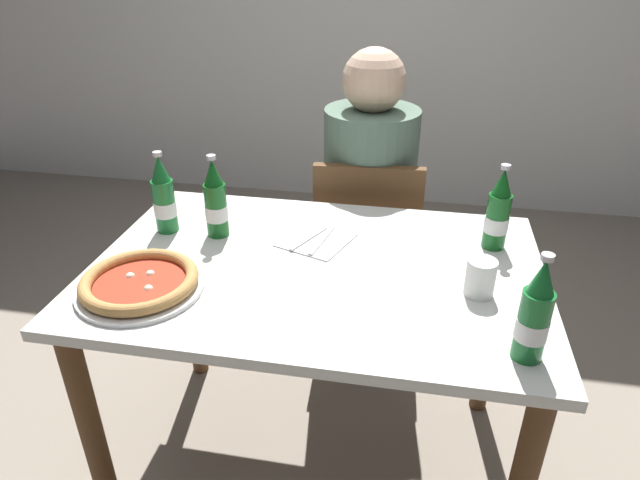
{
  "coord_description": "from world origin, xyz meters",
  "views": [
    {
      "loc": [
        0.24,
        -1.25,
        1.52
      ],
      "look_at": [
        0.0,
        0.05,
        0.8
      ],
      "focal_mm": 31.02,
      "sensor_mm": 36.0,
      "label": 1
    }
  ],
  "objects": [
    {
      "name": "ground_plane",
      "position": [
        0.0,
        0.0,
        0.0
      ],
      "size": [
        8.0,
        8.0,
        0.0
      ],
      "primitive_type": "plane",
      "color": "gray"
    },
    {
      "name": "dining_table_main",
      "position": [
        0.0,
        0.0,
        0.64
      ],
      "size": [
        1.2,
        0.8,
        0.75
      ],
      "color": "silver",
      "rests_on": "ground_plane"
    },
    {
      "name": "chair_behind_table",
      "position": [
        0.08,
        0.61,
        0.48
      ],
      "size": [
        0.42,
        0.42,
        0.85
      ],
      "rotation": [
        0.0,
        0.0,
        3.2
      ],
      "color": "brown",
      "rests_on": "ground_plane"
    },
    {
      "name": "diner_seated",
      "position": [
        0.07,
        0.66,
        0.58
      ],
      "size": [
        0.34,
        0.34,
        1.21
      ],
      "color": "#2D3342",
      "rests_on": "ground_plane"
    },
    {
      "name": "pizza_margherita_near",
      "position": [
        -0.41,
        -0.2,
        0.77
      ],
      "size": [
        0.31,
        0.31,
        0.04
      ],
      "color": "white",
      "rests_on": "dining_table_main"
    },
    {
      "name": "beer_bottle_left",
      "position": [
        0.47,
        0.19,
        0.85
      ],
      "size": [
        0.07,
        0.07,
        0.25
      ],
      "color": "#14591E",
      "rests_on": "dining_table_main"
    },
    {
      "name": "beer_bottle_center",
      "position": [
        -0.32,
        0.12,
        0.85
      ],
      "size": [
        0.07,
        0.07,
        0.25
      ],
      "color": "#14591E",
      "rests_on": "dining_table_main"
    },
    {
      "name": "beer_bottle_right",
      "position": [
        -0.48,
        0.12,
        0.85
      ],
      "size": [
        0.07,
        0.07,
        0.25
      ],
      "color": "#196B2D",
      "rests_on": "dining_table_main"
    },
    {
      "name": "beer_bottle_extra",
      "position": [
        0.5,
        -0.28,
        0.85
      ],
      "size": [
        0.07,
        0.07,
        0.25
      ],
      "color": "#196B2D",
      "rests_on": "dining_table_main"
    },
    {
      "name": "napkin_with_cutlery",
      "position": [
        -0.03,
        0.13,
        0.75
      ],
      "size": [
        0.23,
        0.23,
        0.01
      ],
      "color": "white",
      "rests_on": "dining_table_main"
    },
    {
      "name": "paper_cup",
      "position": [
        0.42,
        -0.06,
        0.8
      ],
      "size": [
        0.07,
        0.07,
        0.09
      ],
      "primitive_type": "cylinder",
      "color": "white",
      "rests_on": "dining_table_main"
    }
  ]
}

